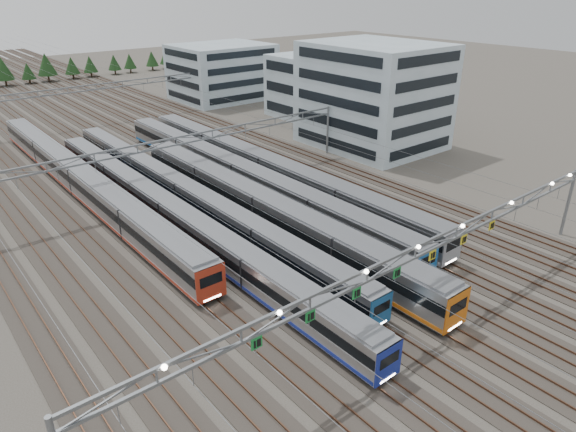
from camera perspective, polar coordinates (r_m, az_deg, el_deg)
ground at (r=46.15m, az=13.02°, el=-11.91°), size 400.00×400.00×0.00m
track_bed at (r=127.87m, az=-24.90°, el=10.98°), size 54.00×260.00×5.42m
train_a at (r=75.35m, az=-22.00°, el=3.69°), size 3.11×67.70×4.05m
train_b at (r=61.95m, az=-12.98°, el=0.26°), size 2.76×67.27×3.59m
train_c at (r=67.73m, az=-11.44°, el=2.50°), size 2.66×67.39×3.46m
train_d at (r=61.00m, az=-2.75°, el=0.79°), size 3.17×53.60×4.13m
train_e at (r=72.05m, az=-5.26°, el=4.51°), size 3.09×63.59×4.03m
train_f at (r=74.35m, az=-2.32°, el=5.29°), size 3.15×62.67×4.12m
gantry_near at (r=42.29m, az=14.02°, el=-4.26°), size 56.36×0.61×8.08m
gantry_mid at (r=71.73m, az=-12.20°, el=7.44°), size 56.36×0.36×8.00m
gantry_far at (r=112.72m, az=-23.20°, el=12.25°), size 56.36×0.36×8.00m
depot_bldg_south at (r=92.70m, az=9.46°, el=13.07°), size 18.00×22.00×17.59m
depot_bldg_mid at (r=112.95m, az=2.72°, el=14.19°), size 14.00×16.00×12.78m
depot_bldg_north at (r=131.94m, az=-7.33°, el=15.60°), size 22.00×18.00×12.99m
treeline at (r=167.42m, az=-28.31°, el=14.11°), size 100.10×5.60×7.02m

